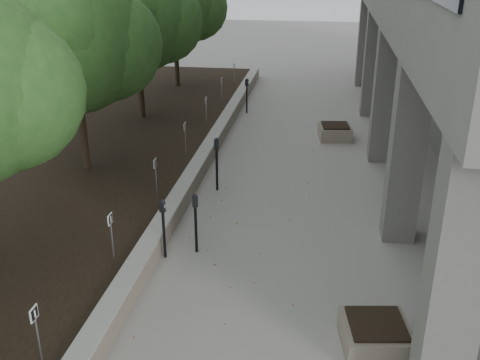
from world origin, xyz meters
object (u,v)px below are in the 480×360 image
Objects in this scene: crabapple_tree_4 at (137,40)px; parking_meter_2 at (196,223)px; crabapple_tree_3 at (76,70)px; parking_meter_5 at (247,96)px; parking_meter_3 at (164,229)px; planter_back at (335,132)px; planter_front at (375,335)px; crabapple_tree_5 at (175,22)px; parking_meter_4 at (217,164)px.

parking_meter_2 is at bearing -65.23° from crabapple_tree_4.
crabapple_tree_3 reaches higher than parking_meter_5.
parking_meter_3 is 1.27× the size of planter_back.
parking_meter_5 reaches higher than planter_front.
parking_meter_5 is at bearing 106.55° from planter_front.
crabapple_tree_3 is 5.67m from parking_meter_2.
crabapple_tree_4 is at bearing -90.00° from crabapple_tree_5.
parking_meter_5 is at bearing 82.99° from parking_meter_4.
crabapple_tree_4 reaches higher than parking_meter_5.
planter_front is (7.43, -15.96, -2.87)m from crabapple_tree_5.
planter_front reaches higher than planter_back.
parking_meter_2 is 4.43m from planter_front.
crabapple_tree_3 is at bearing 170.01° from parking_meter_4.
crabapple_tree_5 reaches higher than parking_meter_2.
parking_meter_4 is 6.99m from planter_front.
crabapple_tree_3 is at bearing 141.28° from planter_front.
crabapple_tree_3 is at bearing -90.00° from crabapple_tree_4.
planter_front is (7.43, -5.96, -2.87)m from crabapple_tree_3.
parking_meter_3 is (-0.61, -0.32, -0.01)m from parking_meter_2.
parking_meter_2 is at bearing -73.89° from crabapple_tree_5.
crabapple_tree_4 is 1.00× the size of crabapple_tree_5.
parking_meter_4 is 5.83m from planter_back.
parking_meter_5 is 1.30× the size of planter_front.
planter_front is at bearing -86.94° from planter_back.
planter_back is (3.41, -2.65, -0.44)m from parking_meter_5.
crabapple_tree_3 is at bearing -93.92° from parking_meter_5.
crabapple_tree_4 is 4.05× the size of parking_meter_3.
parking_meter_4 is (-0.17, 3.29, 0.06)m from parking_meter_2.
parking_meter_5 reaches higher than planter_back.
crabapple_tree_4 reaches higher than parking_meter_2.
crabapple_tree_5 is 4.93m from parking_meter_5.
crabapple_tree_5 reaches higher than parking_meter_5.
crabapple_tree_5 reaches higher than planter_front.
parking_meter_2 reaches higher than planter_back.
crabapple_tree_4 reaches higher than parking_meter_4.
parking_meter_4 reaches higher than planter_front.
crabapple_tree_5 is 14.28m from parking_meter_3.
crabapple_tree_3 is 5.00m from crabapple_tree_4.
parking_meter_5 is (-0.41, 10.80, 0.01)m from parking_meter_2.
crabapple_tree_3 is 10.00m from crabapple_tree_5.
parking_meter_3 is at bearing -105.73° from parking_meter_4.
parking_meter_4 reaches higher than planter_back.
parking_meter_2 is 3.29m from parking_meter_4.
parking_meter_4 is 1.39× the size of planter_front.
parking_meter_5 is at bearing 65.14° from crabapple_tree_3.
parking_meter_2 is 1.28× the size of planter_front.
parking_meter_4 is (3.69, -5.07, -2.38)m from crabapple_tree_4.
planter_back is at bearing -37.24° from crabapple_tree_5.
parking_meter_3 is at bearing 151.46° from planter_front.
crabapple_tree_5 is 9.08m from planter_back.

